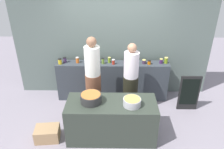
{
  "coord_description": "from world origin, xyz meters",
  "views": [
    {
      "loc": [
        0.06,
        -3.7,
        3.18
      ],
      "look_at": [
        0.0,
        0.35,
        1.05
      ],
      "focal_mm": 35.57,
      "sensor_mm": 36.0,
      "label": 1
    }
  ],
  "objects": [
    {
      "name": "preserve_jar_10",
      "position": [
        0.51,
        1.12,
        1.01
      ],
      "size": [
        0.09,
        0.09,
        0.1
      ],
      "color": "#CD6408",
      "rests_on": "display_shelf"
    },
    {
      "name": "preserve_jar_2",
      "position": [
        -0.84,
        1.11,
        1.03
      ],
      "size": [
        0.08,
        0.08,
        0.14
      ],
      "color": "orange",
      "rests_on": "display_shelf"
    },
    {
      "name": "preserve_jar_13",
      "position": [
        1.15,
        1.11,
        1.02
      ],
      "size": [
        0.08,
        0.08,
        0.12
      ],
      "color": "#422055",
      "rests_on": "display_shelf"
    },
    {
      "name": "preserve_jar_11",
      "position": [
        0.74,
        1.09,
        1.01
      ],
      "size": [
        0.09,
        0.09,
        0.1
      ],
      "color": "#412C44",
      "rests_on": "display_shelf"
    },
    {
      "name": "preserve_jar_1",
      "position": [
        -1.14,
        1.12,
        1.03
      ],
      "size": [
        0.08,
        0.08,
        0.13
      ],
      "color": "#3E2A51",
      "rests_on": "display_shelf"
    },
    {
      "name": "cook_with_tongs",
      "position": [
        -0.41,
        0.42,
        0.84
      ],
      "size": [
        0.33,
        0.33,
        1.83
      ],
      "color": "brown",
      "rests_on": "ground"
    },
    {
      "name": "preserve_jar_4",
      "position": [
        -0.45,
        1.08,
        1.02
      ],
      "size": [
        0.09,
        0.09,
        0.11
      ],
      "color": "#2A5223",
      "rests_on": "display_shelf"
    },
    {
      "name": "preserve_jar_8",
      "position": [
        0.02,
        1.04,
        1.02
      ],
      "size": [
        0.07,
        0.07,
        0.12
      ],
      "color": "red",
      "rests_on": "display_shelf"
    },
    {
      "name": "preserve_jar_7",
      "position": [
        -0.08,
        1.13,
        1.03
      ],
      "size": [
        0.07,
        0.07,
        0.14
      ],
      "color": "olive",
      "rests_on": "display_shelf"
    },
    {
      "name": "cooking_pot_left",
      "position": [
        -0.38,
        -0.28,
        0.88
      ],
      "size": [
        0.39,
        0.39,
        0.17
      ],
      "color": "#2D2D2D",
      "rests_on": "prep_table"
    },
    {
      "name": "preserve_jar_3",
      "position": [
        -0.58,
        1.13,
        1.02
      ],
      "size": [
        0.08,
        0.08,
        0.11
      ],
      "color": "olive",
      "rests_on": "display_shelf"
    },
    {
      "name": "preserve_jar_5",
      "position": [
        -0.35,
        1.1,
        1.04
      ],
      "size": [
        0.08,
        0.08,
        0.14
      ],
      "color": "yellow",
      "rests_on": "display_shelf"
    },
    {
      "name": "display_shelf",
      "position": [
        0.0,
        1.1,
        0.48
      ],
      "size": [
        2.7,
        0.36,
        0.96
      ],
      "primitive_type": "cube",
      "color": "#353C43",
      "rests_on": "ground"
    },
    {
      "name": "bread_crate",
      "position": [
        -1.26,
        -0.42,
        0.13
      ],
      "size": [
        0.49,
        0.39,
        0.27
      ],
      "primitive_type": "cube",
      "rotation": [
        0.0,
        0.0,
        0.1
      ],
      "color": "tan",
      "rests_on": "ground"
    },
    {
      "name": "storefront_wall",
      "position": [
        0.0,
        1.45,
        1.5
      ],
      "size": [
        4.8,
        0.12,
        3.0
      ],
      "primitive_type": "cube",
      "color": "slate",
      "rests_on": "ground"
    },
    {
      "name": "preserve_jar_0",
      "position": [
        -1.24,
        1.03,
        1.03
      ],
      "size": [
        0.09,
        0.09,
        0.13
      ],
      "color": "gold",
      "rests_on": "display_shelf"
    },
    {
      "name": "preserve_jar_12",
      "position": [
        0.86,
        1.05,
        1.01
      ],
      "size": [
        0.08,
        0.08,
        0.1
      ],
      "color": "#CA6009",
      "rests_on": "display_shelf"
    },
    {
      "name": "ground",
      "position": [
        0.0,
        0.0,
        0.0
      ],
      "size": [
        12.0,
        12.0,
        0.0
      ],
      "primitive_type": "plane",
      "color": "gray"
    },
    {
      "name": "prep_table",
      "position": [
        0.0,
        -0.3,
        0.4
      ],
      "size": [
        1.7,
        0.7,
        0.8
      ],
      "primitive_type": "cube",
      "color": "#30382F",
      "rests_on": "ground"
    },
    {
      "name": "cook_in_cap",
      "position": [
        0.41,
        0.52,
        0.76
      ],
      "size": [
        0.33,
        0.33,
        1.67
      ],
      "color": "black",
      "rests_on": "ground"
    },
    {
      "name": "cooking_pot_center",
      "position": [
        0.37,
        -0.37,
        0.87
      ],
      "size": [
        0.32,
        0.32,
        0.15
      ],
      "color": "#B7B7BC",
      "rests_on": "prep_table"
    },
    {
      "name": "preserve_jar_14",
      "position": [
        1.27,
        1.12,
        1.04
      ],
      "size": [
        0.09,
        0.09,
        0.15
      ],
      "color": "olive",
      "rests_on": "display_shelf"
    },
    {
      "name": "preserve_jar_6",
      "position": [
        -0.22,
        1.06,
        1.03
      ],
      "size": [
        0.07,
        0.07,
        0.14
      ],
      "color": "olive",
      "rests_on": "display_shelf"
    },
    {
      "name": "preserve_jar_9",
      "position": [
        0.33,
        1.16,
        1.04
      ],
      "size": [
        0.08,
        0.08,
        0.15
      ],
      "color": "#9B341C",
      "rests_on": "display_shelf"
    },
    {
      "name": "chalkboard_sign",
      "position": [
        1.76,
        0.61,
        0.45
      ],
      "size": [
        0.46,
        0.05,
        0.88
      ],
      "color": "black",
      "rests_on": "ground"
    }
  ]
}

